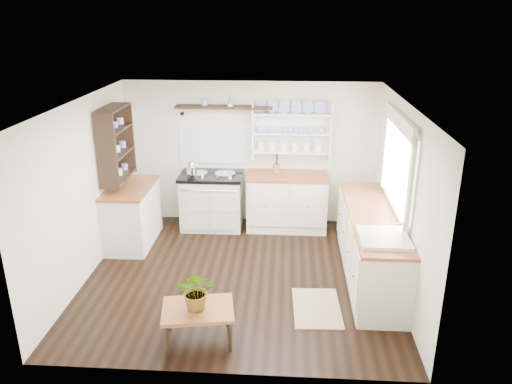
{
  "coord_description": "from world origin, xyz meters",
  "views": [
    {
      "loc": [
        0.59,
        -5.82,
        3.35
      ],
      "look_at": [
        0.2,
        0.25,
        1.1
      ],
      "focal_mm": 35.0,
      "sensor_mm": 36.0,
      "label": 1
    }
  ],
  "objects": [
    {
      "name": "wall_right",
      "position": [
        2.0,
        0.0,
        1.15
      ],
      "size": [
        0.02,
        3.8,
        2.3
      ],
      "primitive_type": "cube",
      "color": "silver",
      "rests_on": "ground"
    },
    {
      "name": "wall_left",
      "position": [
        -2.0,
        0.0,
        1.15
      ],
      "size": [
        0.02,
        3.8,
        2.3
      ],
      "primitive_type": "cube",
      "color": "silver",
      "rests_on": "ground"
    },
    {
      "name": "plate_rack",
      "position": [
        0.65,
        1.86,
        1.56
      ],
      "size": [
        1.2,
        0.22,
        0.9
      ],
      "color": "white",
      "rests_on": "wall_back"
    },
    {
      "name": "high_shelf",
      "position": [
        -0.4,
        1.78,
        1.91
      ],
      "size": [
        1.5,
        0.29,
        0.16
      ],
      "color": "black",
      "rests_on": "wall_back"
    },
    {
      "name": "wall_back",
      "position": [
        0.0,
        1.9,
        1.15
      ],
      "size": [
        4.0,
        0.02,
        2.3
      ],
      "primitive_type": "cube",
      "color": "silver",
      "rests_on": "ground"
    },
    {
      "name": "window",
      "position": [
        1.95,
        0.15,
        1.56
      ],
      "size": [
        0.08,
        1.55,
        1.22
      ],
      "color": "white",
      "rests_on": "wall_right"
    },
    {
      "name": "back_cabinets",
      "position": [
        0.6,
        1.6,
        0.46
      ],
      "size": [
        1.27,
        0.63,
        0.9
      ],
      "color": "#ECE5CB",
      "rests_on": "floor"
    },
    {
      "name": "floor",
      "position": [
        0.0,
        0.0,
        0.0
      ],
      "size": [
        4.0,
        3.8,
        0.01
      ],
      "primitive_type": "cube",
      "color": "black",
      "rests_on": "ground"
    },
    {
      "name": "left_cabinets",
      "position": [
        -1.7,
        0.9,
        0.46
      ],
      "size": [
        0.62,
        1.13,
        0.9
      ],
      "color": "#ECE5CB",
      "rests_on": "floor"
    },
    {
      "name": "aga_cooker",
      "position": [
        -0.6,
        1.57,
        0.45
      ],
      "size": [
        0.99,
        0.69,
        0.92
      ],
      "color": "beige",
      "rests_on": "floor"
    },
    {
      "name": "kettle",
      "position": [
        -0.88,
        1.45,
        1.03
      ],
      "size": [
        0.17,
        0.17,
        0.21
      ],
      "primitive_type": null,
      "color": "silver",
      "rests_on": "aga_cooker"
    },
    {
      "name": "utensil_crock",
      "position": [
        0.42,
        1.68,
        0.97
      ],
      "size": [
        0.11,
        0.11,
        0.13
      ],
      "primitive_type": "cylinder",
      "color": "olive",
      "rests_on": "back_cabinets"
    },
    {
      "name": "belfast_sink",
      "position": [
        1.7,
        -0.65,
        0.8
      ],
      "size": [
        0.55,
        0.6,
        0.45
      ],
      "color": "white",
      "rests_on": "right_cabinets"
    },
    {
      "name": "left_shelving",
      "position": [
        -1.84,
        0.9,
        1.55
      ],
      "size": [
        0.28,
        0.8,
        1.05
      ],
      "primitive_type": "cube",
      "color": "black",
      "rests_on": "wall_left"
    },
    {
      "name": "potted_plant",
      "position": [
        -0.31,
        -1.4,
        0.61
      ],
      "size": [
        0.42,
        0.38,
        0.42
      ],
      "primitive_type": "imported",
      "rotation": [
        0.0,
        0.0,
        0.13
      ],
      "color": "#3F7233",
      "rests_on": "center_table"
    },
    {
      "name": "ceiling",
      "position": [
        0.0,
        0.0,
        2.3
      ],
      "size": [
        4.0,
        3.8,
        0.01
      ],
      "primitive_type": "cube",
      "color": "white",
      "rests_on": "wall_back"
    },
    {
      "name": "floor_rug",
      "position": [
        0.98,
        -0.71,
        0.01
      ],
      "size": [
        0.58,
        0.87,
        0.02
      ],
      "primitive_type": "cube",
      "rotation": [
        0.0,
        0.0,
        0.04
      ],
      "color": "#998159",
      "rests_on": "floor"
    },
    {
      "name": "center_table",
      "position": [
        -0.31,
        -1.4,
        0.36
      ],
      "size": [
        0.82,
        0.64,
        0.4
      ],
      "rotation": [
        0.0,
        0.0,
        0.16
      ],
      "color": "brown",
      "rests_on": "floor"
    },
    {
      "name": "right_cabinets",
      "position": [
        1.7,
        0.1,
        0.46
      ],
      "size": [
        0.62,
        2.43,
        0.9
      ],
      "color": "#ECE5CB",
      "rests_on": "floor"
    }
  ]
}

